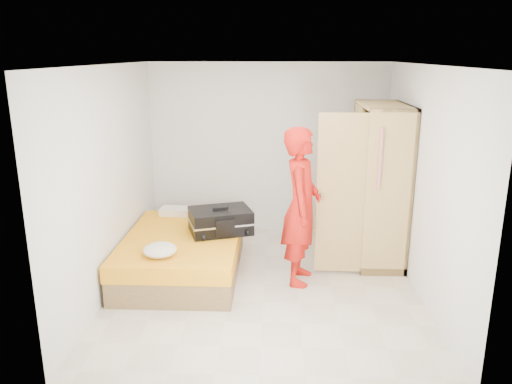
{
  "coord_description": "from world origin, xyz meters",
  "views": [
    {
      "loc": [
        0.13,
        -5.55,
        2.72
      ],
      "look_at": [
        -0.13,
        0.61,
        1.0
      ],
      "focal_mm": 35.0,
      "sensor_mm": 36.0,
      "label": 1
    }
  ],
  "objects_px": {
    "wardrobe": "(376,188)",
    "round_cushion": "(160,250)",
    "suitcase": "(220,221)",
    "person": "(301,207)",
    "bed": "(183,254)"
  },
  "relations": [
    {
      "from": "wardrobe",
      "to": "person",
      "type": "height_order",
      "value": "wardrobe"
    },
    {
      "from": "person",
      "to": "wardrobe",
      "type": "bearing_deg",
      "value": -47.66
    },
    {
      "from": "wardrobe",
      "to": "suitcase",
      "type": "xyz_separation_m",
      "value": [
        -2.03,
        -0.38,
        -0.35
      ]
    },
    {
      "from": "wardrobe",
      "to": "person",
      "type": "xyz_separation_m",
      "value": [
        -1.02,
        -0.7,
        -0.04
      ]
    },
    {
      "from": "suitcase",
      "to": "person",
      "type": "bearing_deg",
      "value": -36.56
    },
    {
      "from": "wardrobe",
      "to": "suitcase",
      "type": "bearing_deg",
      "value": -169.42
    },
    {
      "from": "suitcase",
      "to": "round_cushion",
      "type": "bearing_deg",
      "value": -145.01
    },
    {
      "from": "person",
      "to": "bed",
      "type": "bearing_deg",
      "value": 91.18
    },
    {
      "from": "bed",
      "to": "person",
      "type": "relative_size",
      "value": 1.06
    },
    {
      "from": "wardrobe",
      "to": "round_cushion",
      "type": "relative_size",
      "value": 5.51
    },
    {
      "from": "wardrobe",
      "to": "round_cushion",
      "type": "xyz_separation_m",
      "value": [
        -2.63,
        -1.2,
        -0.43
      ]
    },
    {
      "from": "suitcase",
      "to": "round_cushion",
      "type": "distance_m",
      "value": 1.02
    },
    {
      "from": "wardrobe",
      "to": "person",
      "type": "relative_size",
      "value": 1.1
    },
    {
      "from": "wardrobe",
      "to": "person",
      "type": "distance_m",
      "value": 1.24
    },
    {
      "from": "bed",
      "to": "suitcase",
      "type": "distance_m",
      "value": 0.64
    }
  ]
}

